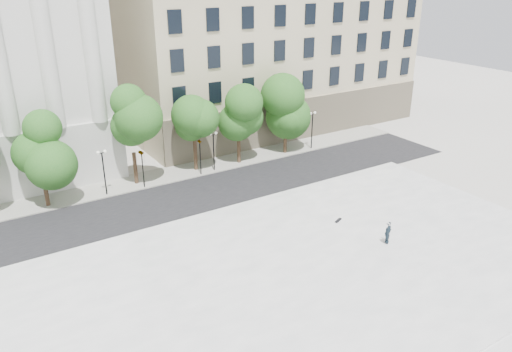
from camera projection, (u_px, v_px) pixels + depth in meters
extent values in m
plane|color=beige|center=(305.00, 310.00, 29.81)|extent=(160.00, 160.00, 0.00)
cube|color=white|center=(276.00, 283.00, 32.06)|extent=(44.00, 22.00, 0.45)
cube|color=black|center=(180.00, 201.00, 43.84)|extent=(60.00, 8.00, 0.02)
cube|color=gray|center=(154.00, 178.00, 48.50)|extent=(60.00, 4.00, 0.12)
cube|color=beige|center=(248.00, 37.00, 66.06)|extent=(36.00, 26.00, 21.00)
cylinder|color=black|center=(143.00, 171.00, 45.73)|extent=(0.10, 0.10, 3.50)
imported|color=black|center=(141.00, 149.00, 44.91)|extent=(1.00, 1.91, 0.76)
cylinder|color=black|center=(200.00, 159.00, 48.62)|extent=(0.10, 0.10, 3.50)
imported|color=black|center=(199.00, 138.00, 47.82)|extent=(0.50, 1.64, 0.65)
imported|color=black|center=(387.00, 241.00, 36.10)|extent=(0.98, 1.77, 0.46)
cube|color=black|center=(338.00, 220.00, 39.40)|extent=(0.85, 0.53, 0.09)
cylinder|color=#382619|center=(46.00, 192.00, 42.34)|extent=(0.36, 0.36, 2.68)
sphere|color=#164F1A|center=(39.00, 152.00, 40.95)|extent=(3.82, 3.82, 3.82)
cylinder|color=#382619|center=(135.00, 169.00, 46.66)|extent=(0.36, 0.36, 3.15)
sphere|color=#164F1A|center=(131.00, 125.00, 45.01)|extent=(3.78, 3.78, 3.78)
cylinder|color=#382619|center=(195.00, 156.00, 49.87)|extent=(0.36, 0.36, 3.19)
sphere|color=#164F1A|center=(193.00, 114.00, 48.20)|extent=(3.62, 3.62, 3.62)
cylinder|color=#382619|center=(239.00, 151.00, 51.86)|extent=(0.36, 0.36, 2.67)
sphere|color=#164F1A|center=(238.00, 117.00, 50.47)|extent=(3.81, 3.81, 3.81)
cylinder|color=#382619|center=(285.00, 141.00, 54.58)|extent=(0.36, 0.36, 2.85)
sphere|color=#164F1A|center=(286.00, 107.00, 53.09)|extent=(4.16, 4.16, 4.16)
cylinder|color=black|center=(104.00, 174.00, 44.15)|extent=(0.12, 0.12, 4.06)
cube|color=black|center=(102.00, 153.00, 43.37)|extent=(0.60, 0.06, 0.06)
sphere|color=white|center=(98.00, 153.00, 43.19)|extent=(0.28, 0.28, 0.28)
sphere|color=white|center=(105.00, 151.00, 43.48)|extent=(0.28, 0.28, 0.28)
cylinder|color=black|center=(214.00, 153.00, 49.60)|extent=(0.12, 0.12, 3.86)
cube|color=black|center=(213.00, 134.00, 48.85)|extent=(0.60, 0.06, 0.06)
sphere|color=white|center=(210.00, 134.00, 48.66)|extent=(0.28, 0.28, 0.28)
sphere|color=white|center=(216.00, 133.00, 48.96)|extent=(0.28, 0.28, 0.28)
cylinder|color=black|center=(312.00, 132.00, 55.66)|extent=(0.12, 0.12, 4.10)
cube|color=black|center=(313.00, 114.00, 54.88)|extent=(0.60, 0.06, 0.06)
sphere|color=white|center=(311.00, 113.00, 54.69)|extent=(0.28, 0.28, 0.28)
sphere|color=white|center=(315.00, 113.00, 54.99)|extent=(0.28, 0.28, 0.28)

